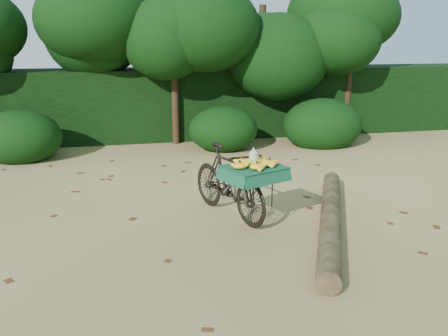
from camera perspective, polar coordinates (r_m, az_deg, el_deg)
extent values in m
plane|color=tan|center=(6.96, -4.51, -6.27)|extent=(80.00, 80.00, 0.00)
imported|color=black|center=(6.94, 0.54, -1.64)|extent=(1.11, 1.83, 1.06)
cube|color=black|center=(6.38, 3.60, -0.01)|extent=(0.53, 0.58, 0.03)
cube|color=#16533B|center=(6.37, 3.60, 0.14)|extent=(0.95, 0.87, 0.01)
ellipsoid|color=#92A928|center=(6.40, 4.14, 0.72)|extent=(0.10, 0.08, 0.11)
ellipsoid|color=#92A928|center=(6.41, 3.26, 0.74)|extent=(0.10, 0.08, 0.11)
ellipsoid|color=#92A928|center=(6.32, 3.07, 0.53)|extent=(0.10, 0.08, 0.11)
ellipsoid|color=#92A928|center=(6.31, 3.96, 0.50)|extent=(0.10, 0.08, 0.11)
cylinder|color=#EAE5C6|center=(6.36, 3.56, 1.08)|extent=(0.12, 0.12, 0.16)
cylinder|color=brown|center=(6.82, 12.68, -5.84)|extent=(1.90, 3.58, 0.28)
cube|color=black|center=(12.86, -8.66, 7.71)|extent=(26.00, 1.80, 1.80)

